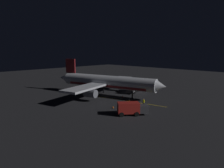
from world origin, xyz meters
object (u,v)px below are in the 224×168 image
Objects in this scene: baggage_truck at (131,109)px; ground_crew_worker at (144,102)px; airliner at (105,82)px; traffic_cone_under_wing at (129,101)px; traffic_cone_near_right at (123,96)px; traffic_cone_near_left at (113,107)px; catering_truck at (133,88)px.

ground_crew_worker is (-6.76, -1.81, -0.40)m from baggage_truck.
airliner is 10.67m from traffic_cone_under_wing.
traffic_cone_near_right is at bearing -132.28° from baggage_truck.
baggage_truck reaches higher than traffic_cone_near_right.
ground_crew_worker reaches higher than traffic_cone_near_left.
ground_crew_worker reaches higher than traffic_cone_under_wing.
traffic_cone_near_left is 6.34m from traffic_cone_under_wing.
ground_crew_worker reaches higher than traffic_cone_near_right.
ground_crew_worker is 4.54m from traffic_cone_under_wing.
traffic_cone_near_left is at bearing -33.46° from ground_crew_worker.
ground_crew_worker is at bearing 146.54° from traffic_cone_near_left.
catering_truck is at bearing -146.04° from traffic_cone_under_wing.
catering_truck reaches higher than baggage_truck.
traffic_cone_near_right is at bearing -121.13° from traffic_cone_under_wing.
traffic_cone_near_left is (-0.80, -5.74, -1.04)m from baggage_truck.
baggage_truck is 10.72× the size of traffic_cone_under_wing.
ground_crew_worker is (10.21, 11.11, -0.41)m from catering_truck.
traffic_cone_under_wing is (1.40, 9.98, -3.50)m from airliner.
catering_truck is 15.09m from ground_crew_worker.
traffic_cone_under_wing is at bearing -175.05° from traffic_cone_near_left.
airliner is 6.57m from traffic_cone_near_right.
ground_crew_worker is 3.16× the size of traffic_cone_near_left.
airliner is 14.85m from ground_crew_worker.
traffic_cone_under_wing is at bearing 82.03° from airliner.
traffic_cone_under_wing is (2.77, 4.59, 0.00)m from traffic_cone_near_right.
traffic_cone_under_wing is at bearing -94.65° from ground_crew_worker.
catering_truck is 17.71m from traffic_cone_near_left.
ground_crew_worker is at bearing 83.05° from airliner.
traffic_cone_under_wing is at bearing 33.96° from catering_truck.
traffic_cone_near_left is at bearing 53.76° from airliner.
ground_crew_worker is at bearing 47.43° from catering_truck.
baggage_truck is 7.01m from ground_crew_worker.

